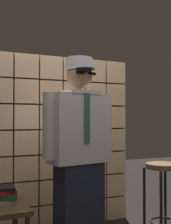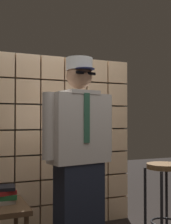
{
  "view_description": "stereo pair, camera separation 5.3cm",
  "coord_description": "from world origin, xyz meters",
  "px_view_note": "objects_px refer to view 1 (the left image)",
  "views": [
    {
      "loc": [
        -1.2,
        -1.94,
        1.26
      ],
      "look_at": [
        -0.09,
        0.51,
        1.32
      ],
      "focal_mm": 47.81,
      "sensor_mm": 36.0,
      "label": 1
    },
    {
      "loc": [
        -1.15,
        -1.96,
        1.26
      ],
      "look_at": [
        -0.09,
        0.51,
        1.32
      ],
      "focal_mm": 47.81,
      "sensor_mm": 36.0,
      "label": 2
    }
  ],
  "objects_px": {
    "bar_stool": "(163,185)",
    "book_stack": "(1,195)",
    "standing_person": "(79,154)",
    "coffee_mug": "(3,198)"
  },
  "relations": [
    {
      "from": "bar_stool",
      "to": "book_stack",
      "type": "xyz_separation_m",
      "value": [
        -1.55,
        0.12,
        0.03
      ]
    },
    {
      "from": "bar_stool",
      "to": "book_stack",
      "type": "height_order",
      "value": "bar_stool"
    },
    {
      "from": "standing_person",
      "to": "bar_stool",
      "type": "distance_m",
      "value": 0.94
    },
    {
      "from": "bar_stool",
      "to": "book_stack",
      "type": "distance_m",
      "value": 1.55
    },
    {
      "from": "standing_person",
      "to": "coffee_mug",
      "type": "bearing_deg",
      "value": 168.09
    },
    {
      "from": "bar_stool",
      "to": "coffee_mug",
      "type": "bearing_deg",
      "value": 176.5
    },
    {
      "from": "standing_person",
      "to": "coffee_mug",
      "type": "xyz_separation_m",
      "value": [
        -0.66,
        0.02,
        -0.32
      ]
    },
    {
      "from": "standing_person",
      "to": "bar_stool",
      "type": "relative_size",
      "value": 2.21
    },
    {
      "from": "book_stack",
      "to": "coffee_mug",
      "type": "xyz_separation_m",
      "value": [
        0.01,
        -0.02,
        -0.02
      ]
    },
    {
      "from": "standing_person",
      "to": "book_stack",
      "type": "height_order",
      "value": "standing_person"
    }
  ]
}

